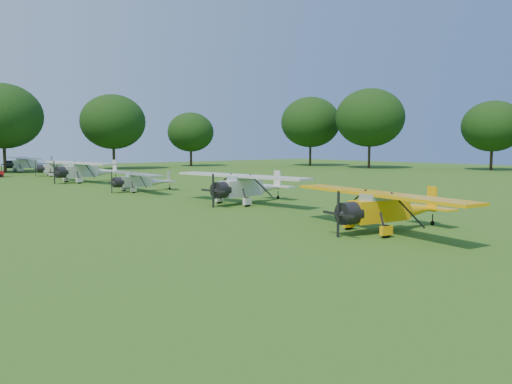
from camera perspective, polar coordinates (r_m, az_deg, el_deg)
ground at (r=30.24m, az=2.27°, el=-2.36°), size 160.00×160.00×0.00m
tree_belt at (r=32.79m, az=6.91°, el=12.29°), size 137.36×130.27×14.52m
aircraft_2 at (r=24.41m, az=14.75°, el=-1.57°), size 6.63×10.50×2.06m
aircraft_3 at (r=34.79m, az=-1.07°, el=0.82°), size 7.13×11.29×2.22m
aircraft_4 at (r=44.73m, az=-13.07°, el=1.40°), size 5.70×9.06×1.79m
aircraft_5 at (r=57.28m, az=-18.94°, el=2.47°), size 7.69×12.20×2.39m
aircraft_6 at (r=69.89m, az=-21.54°, el=2.69°), size 6.43×10.18×2.00m
aircraft_7 at (r=82.44m, az=-24.63°, el=3.07°), size 7.40×11.78×2.32m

